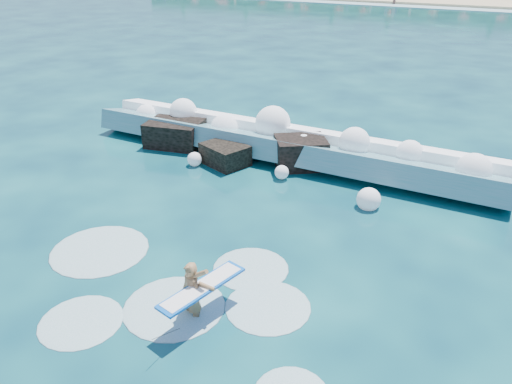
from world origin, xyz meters
TOP-DOWN VIEW (x-y plane):
  - ground at (0.00, 0.00)m, footprint 200.00×200.00m
  - beach at (0.00, 78.00)m, footprint 140.00×20.00m
  - wet_band at (0.00, 67.00)m, footprint 140.00×5.00m
  - breaking_wave at (-0.15, 7.60)m, footprint 17.13×2.71m
  - rock_cluster at (-2.26, 6.57)m, footprint 8.22×3.30m
  - surfer_with_board at (2.15, -2.28)m, footprint 1.16×2.89m
  - wave_spray at (-0.03, 7.47)m, footprint 15.19×4.21m
  - surf_foam at (0.84, -1.71)m, footprint 9.07×5.69m

SIDE VIEW (x-z plane):
  - ground at x=0.00m, z-range 0.00..0.00m
  - surf_foam at x=0.84m, z-range -0.07..0.07m
  - wet_band at x=0.00m, z-range 0.00..0.08m
  - beach at x=0.00m, z-range 0.00..0.40m
  - rock_cluster at x=-2.26m, z-range -0.24..1.09m
  - breaking_wave at x=-0.15m, z-range -0.22..1.25m
  - surfer_with_board at x=2.15m, z-range -0.22..1.47m
  - wave_spray at x=-0.03m, z-range -0.05..1.99m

